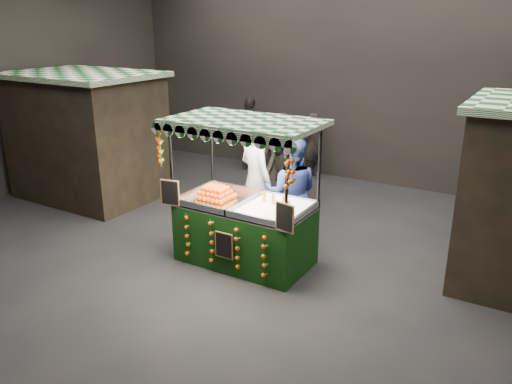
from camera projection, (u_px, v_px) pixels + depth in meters
The scene contains 12 objects.
ground at pixel (239, 259), 8.00m from camera, with size 12.00×12.00×0.00m, color black.
market_hall at pixel (237, 36), 6.91m from camera, with size 12.10×10.10×5.05m.
neighbour_stall_left at pixel (87, 135), 10.53m from camera, with size 3.00×2.20×2.60m.
juice_stall at pixel (244, 220), 7.69m from camera, with size 2.32×1.36×2.24m.
vendor_grey at pixel (256, 180), 8.55m from camera, with size 0.88×0.74×2.04m.
vendor_blue at pixel (291, 193), 8.22m from camera, with size 1.10×0.99×1.84m.
shopper_0 at pixel (133, 148), 11.76m from camera, with size 0.63×0.50×1.52m.
shopper_1 at pixel (282, 175), 9.29m from camera, with size 1.08×1.03×1.77m.
shopper_2 at pixel (250, 134), 12.48m from camera, with size 1.07×0.46×1.82m.
shopper_3 at pixel (280, 155), 10.62m from camera, with size 1.13×1.32×1.78m.
shopper_4 at pixel (282, 160), 10.28m from camera, with size 0.98×0.75×1.78m.
shopper_6 at pixel (311, 146), 11.94m from camera, with size 0.42×0.59×1.55m.
Camera 1 is at (3.95, -6.06, 3.60)m, focal length 35.47 mm.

